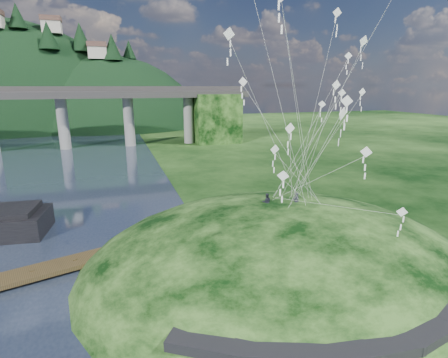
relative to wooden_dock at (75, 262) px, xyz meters
name	(u,v)px	position (x,y,z in m)	size (l,w,h in m)	color
ground	(198,291)	(9.27, -6.72, -0.48)	(320.00, 320.00, 0.00)	black
grass_hill	(280,278)	(17.27, -4.72, -1.98)	(36.00, 32.00, 13.00)	black
footpath	(369,329)	(16.74, -16.47, 1.60)	(22.29, 5.84, 0.83)	black
bridge	(15,110)	(-17.18, 63.34, 9.22)	(160.00, 11.00, 15.00)	#2D2B2B
far_ridge	(4,149)	(-34.31, 115.45, -7.92)	(153.00, 70.00, 94.50)	black
wooden_dock	(75,262)	(0.00, 0.00, 0.00)	(15.37, 6.72, 1.09)	#322614
kite_flyers	(278,193)	(17.81, -2.52, 5.28)	(3.43, 1.36, 1.76)	#23242F
kite_swarm	(319,83)	(18.65, -6.75, 14.92)	(15.27, 12.67, 20.71)	white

